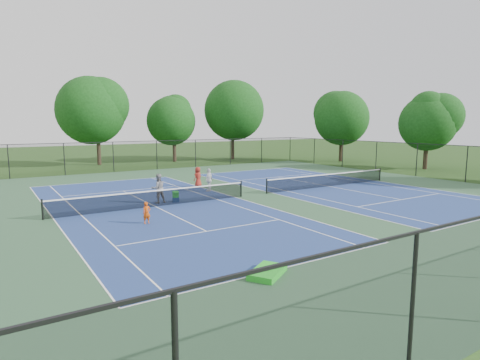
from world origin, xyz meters
TOP-DOWN VIEW (x-y plane):
  - ground at (0.00, 0.00)m, footprint 140.00×140.00m
  - court_pad at (0.00, 0.00)m, footprint 36.00×36.00m
  - tennis_court_left at (-7.00, 0.00)m, footprint 12.00×23.83m
  - tennis_court_right at (7.00, 0.00)m, footprint 12.00×23.83m
  - perimeter_fence at (0.00, 0.00)m, footprint 36.08×36.08m
  - tree_back_b at (-4.00, 26.00)m, footprint 7.60×7.60m
  - tree_back_c at (5.00, 25.00)m, footprint 6.00×6.00m
  - tree_back_d at (13.00, 24.00)m, footprint 7.80×7.80m
  - tree_side_e at (23.00, 14.00)m, footprint 6.60×6.60m
  - tree_side_f at (24.00, 3.00)m, footprint 5.80×5.80m
  - child_player at (-8.77, -3.56)m, footprint 0.41×0.29m
  - instructor at (-6.43, 0.95)m, footprint 0.89×0.71m
  - bystander_a at (-1.84, 3.00)m, footprint 1.02×0.92m
  - bystander_c at (-1.59, 5.27)m, footprint 0.88×0.75m
  - ball_crate at (-5.44, 0.66)m, footprint 0.46×0.42m
  - ball_hopper at (-5.44, 0.66)m, footprint 0.38×0.34m
  - green_tarp at (-7.80, -12.09)m, footprint 1.69×1.50m

SIDE VIEW (x-z plane):
  - ground at x=0.00m, z-range 0.00..0.00m
  - court_pad at x=0.00m, z-range 0.00..0.01m
  - tennis_court_left at x=-7.00m, z-range -0.44..0.63m
  - tennis_court_right at x=7.00m, z-range -0.44..0.63m
  - green_tarp at x=-7.80m, z-range 0.01..0.21m
  - ball_crate at x=-5.44m, z-range 0.00..0.30m
  - ball_hopper at x=-5.44m, z-range 0.30..0.68m
  - child_player at x=-8.77m, z-range 0.00..1.08m
  - bystander_c at x=-1.59m, z-range 0.00..1.53m
  - bystander_a at x=-1.84m, z-range 0.00..1.66m
  - instructor at x=-6.43m, z-range 0.00..1.80m
  - perimeter_fence at x=0.00m, z-range 0.09..3.11m
  - tree_side_f at x=24.00m, z-range 1.19..9.31m
  - tree_back_c at x=5.00m, z-range 1.28..9.68m
  - tree_side_e at x=23.00m, z-range 1.37..10.25m
  - tree_back_b at x=-4.00m, z-range 1.58..11.61m
  - tree_back_d at x=13.00m, z-range 1.64..12.01m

